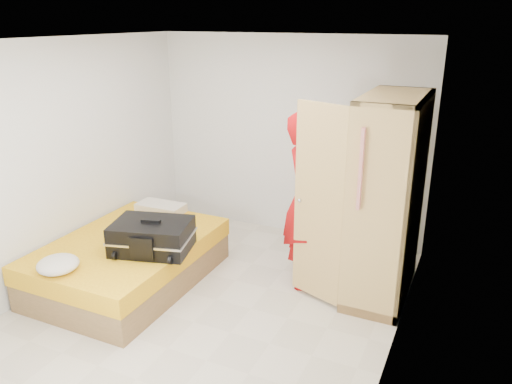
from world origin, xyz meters
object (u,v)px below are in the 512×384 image
at_px(suitcase, 152,236).
at_px(round_cushion, 58,264).
at_px(wardrobe, 381,204).
at_px(bed, 129,261).
at_px(person, 305,201).

distance_m(suitcase, round_cushion, 0.93).
bearing_deg(round_cushion, wardrobe, 33.63).
bearing_deg(bed, wardrobe, 20.28).
distance_m(person, round_cushion, 2.53).
bearing_deg(bed, round_cushion, -99.79).
relative_size(wardrobe, suitcase, 2.29).
relative_size(bed, person, 1.07).
bearing_deg(suitcase, bed, 153.47).
bearing_deg(suitcase, wardrobe, 10.25).
distance_m(wardrobe, person, 0.78).
relative_size(bed, suitcase, 2.20).
bearing_deg(round_cushion, suitcase, 54.74).
bearing_deg(person, wardrobe, -106.44).
bearing_deg(wardrobe, round_cushion, -146.37).
xyz_separation_m(suitcase, round_cushion, (-0.54, -0.76, -0.08)).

